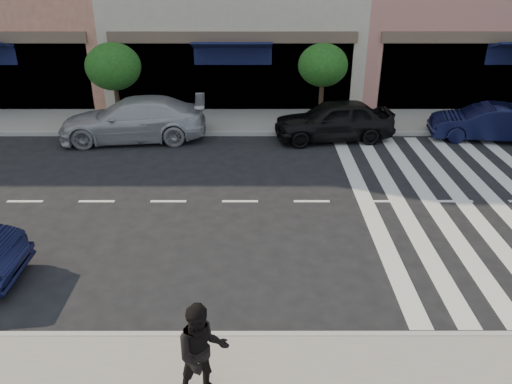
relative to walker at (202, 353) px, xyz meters
name	(u,v)px	position (x,y,z in m)	size (l,w,h in m)	color
ground	(235,289)	(0.35, 2.85, -0.99)	(120.00, 120.00, 0.00)	black
sidewalk_far	(245,121)	(0.35, 13.85, -0.91)	(60.00, 3.00, 0.15)	gray
street_tree_wb	(113,67)	(-4.65, 13.65, 1.32)	(2.10, 2.10, 3.06)	#473323
street_tree_c	(323,66)	(3.35, 13.65, 1.37)	(1.90, 1.90, 3.04)	#473323
walker	(202,353)	(0.00, 0.00, 0.00)	(0.82, 0.64, 1.68)	black
car_far_left	(133,119)	(-3.68, 11.95, -0.22)	(2.14, 5.27, 1.53)	#ABABB1
car_far_mid	(334,120)	(3.64, 11.95, -0.25)	(1.73, 4.31, 1.47)	black
car_far_right	(486,122)	(9.21, 11.95, -0.34)	(1.37, 3.92, 1.29)	black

